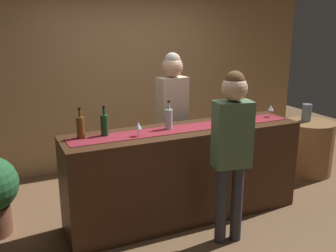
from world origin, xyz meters
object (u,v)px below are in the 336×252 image
Objects in this scene: bartender at (172,109)px; wine_glass_far_end at (242,110)px; customer_sipping at (232,141)px; wine_glass_near_customer at (271,108)px; wine_bottle_clear at (169,119)px; vase_on_side_table at (307,113)px; round_side_table at (308,147)px; wine_bottle_green at (104,125)px; wine_glass_mid_counter at (138,126)px; wine_bottle_amber at (80,127)px.

wine_glass_far_end is at bearing 136.80° from bartender.
customer_sipping reaches higher than wine_glass_far_end.
bartender reaches higher than wine_glass_near_customer.
customer_sipping is (0.33, -0.66, -0.09)m from wine_bottle_clear.
vase_on_side_table is (1.95, 1.07, -0.16)m from customer_sipping.
customer_sipping is 2.24× the size of round_side_table.
customer_sipping is at bearing -151.17° from vase_on_side_table.
wine_glass_near_customer is 1.31m from round_side_table.
wine_bottle_clear is at bearing 56.97° from bartender.
bartender is 2.01m from vase_on_side_table.
wine_glass_near_customer is (1.95, -0.06, -0.01)m from wine_bottle_green.
wine_glass_mid_counter reaches higher than vase_on_side_table.
vase_on_side_table is (1.00, 0.43, -0.24)m from wine_glass_near_customer.
wine_glass_mid_counter is 2.72m from vase_on_side_table.
bartender reaches higher than wine_glass_far_end.
vase_on_side_table is (2.28, 0.42, -0.25)m from wine_bottle_clear.
bartender is 1.05× the size of customer_sipping.
wine_glass_far_end is 0.19× the size of round_side_table.
wine_bottle_clear is 1.26× the size of vase_on_side_table.
wine_bottle_amber reaches higher than round_side_table.
vase_on_side_table is at bearing 10.37° from wine_bottle_clear.
wine_bottle_green is 3.08m from round_side_table.
wine_glass_far_end is 1.60m from round_side_table.
bartender is (0.29, 0.54, -0.03)m from wine_bottle_clear.
wine_glass_near_customer is at bearing -7.72° from wine_glass_far_end.
wine_bottle_amber is 2.18m from wine_glass_near_customer.
wine_glass_near_customer is 1.14m from bartender.
wine_bottle_green is at bearing 179.53° from wine_glass_far_end.
wine_glass_far_end is (0.92, 0.03, -0.01)m from wine_bottle_clear.
bartender is at bearing 22.19° from wine_bottle_amber.
wine_bottle_green is 1.07m from bartender.
round_side_table is at bearing 6.02° from wine_bottle_green.
customer_sipping reaches higher than wine_bottle_amber.
wine_glass_far_end is 0.81m from bartender.
round_side_table is 0.49m from vase_on_side_table.
round_side_table is at bearing 5.42° from wine_bottle_amber.
round_side_table is at bearing 13.25° from wine_glass_far_end.
wine_glass_mid_counter is at bearing -164.02° from wine_bottle_clear.
wine_bottle_clear reaches higher than wine_glass_far_end.
round_side_table is at bearing 37.51° from customer_sipping.
wine_bottle_green is 0.17× the size of bartender.
wine_glass_far_end reaches higher than round_side_table.
wine_glass_far_end is 0.60× the size of vase_on_side_table.
wine_bottle_green is 0.18× the size of customer_sipping.
wine_bottle_amber is 0.54m from wine_glass_mid_counter.
wine_bottle_amber is 1.28m from bartender.
bartender is at bearing 102.39° from customer_sipping.
wine_glass_near_customer is 1.00× the size of wine_glass_far_end.
customer_sipping is (1.22, -0.71, -0.09)m from wine_bottle_amber.
round_side_table is 3.08× the size of vase_on_side_table.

